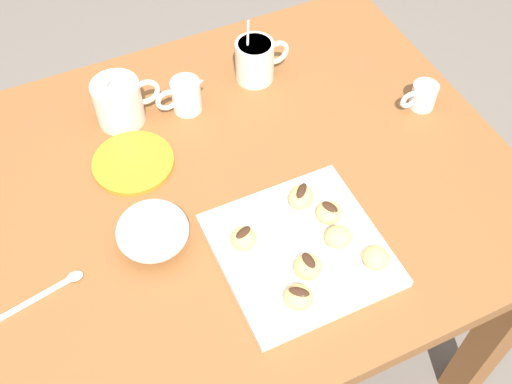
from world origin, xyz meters
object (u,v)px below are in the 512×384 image
at_px(ice_cream_bowl, 152,229).
at_px(beignet_1, 243,239).
at_px(chocolate_sauce_pitcher, 423,95).
at_px(beignet_3, 376,258).
at_px(dining_table, 238,216).
at_px(beignet_0, 299,297).
at_px(cream_pitcher_white, 185,95).
at_px(beignet_4, 308,267).
at_px(pastry_plate_square, 300,250).
at_px(coffee_mug_cream_left, 119,101).
at_px(beignet_5, 338,237).
at_px(beignet_6, 301,197).
at_px(beignet_2, 329,213).
at_px(saucer_orange_left, 133,163).
at_px(coffee_mug_cream_right, 256,59).

xyz_separation_m(ice_cream_bowl, beignet_1, (0.13, -0.08, -0.01)).
height_order(chocolate_sauce_pitcher, beignet_3, chocolate_sauce_pitcher).
xyz_separation_m(dining_table, beignet_0, (-0.02, -0.29, 0.16)).
relative_size(dining_table, ice_cream_bowl, 8.28).
height_order(cream_pitcher_white, beignet_1, cream_pitcher_white).
bearing_deg(beignet_4, beignet_0, -132.76).
relative_size(pastry_plate_square, coffee_mug_cream_left, 1.90).
relative_size(pastry_plate_square, beignet_5, 5.82).
bearing_deg(beignet_6, beignet_5, -79.11).
height_order(beignet_0, beignet_2, beignet_0).
distance_m(coffee_mug_cream_left, beignet_3, 0.59).
distance_m(saucer_orange_left, beignet_4, 0.41).
bearing_deg(beignet_2, pastry_plate_square, -154.93).
xyz_separation_m(coffee_mug_cream_left, beignet_2, (0.25, -0.40, -0.02)).
bearing_deg(coffee_mug_cream_right, beignet_2, -96.32).
bearing_deg(beignet_0, pastry_plate_square, 60.35).
bearing_deg(beignet_0, beignet_6, 61.47).
relative_size(dining_table, coffee_mug_cream_right, 7.48).
height_order(dining_table, cream_pitcher_white, cream_pitcher_white).
height_order(pastry_plate_square, beignet_4, beignet_4).
distance_m(coffee_mug_cream_left, saucer_orange_left, 0.13).
bearing_deg(coffee_mug_cream_right, beignet_0, -107.82).
height_order(chocolate_sauce_pitcher, beignet_2, chocolate_sauce_pitcher).
relative_size(chocolate_sauce_pitcher, beignet_2, 1.91).
distance_m(dining_table, beignet_2, 0.25).
distance_m(cream_pitcher_white, chocolate_sauce_pitcher, 0.49).
xyz_separation_m(beignet_0, beignet_1, (-0.03, 0.14, 0.00)).
bearing_deg(beignet_1, beignet_3, -34.13).
bearing_deg(ice_cream_bowl, beignet_3, -32.82).
relative_size(dining_table, beignet_3, 22.32).
bearing_deg(cream_pitcher_white, coffee_mug_cream_right, 9.07).
distance_m(pastry_plate_square, coffee_mug_cream_right, 0.45).
bearing_deg(pastry_plate_square, beignet_2, 25.07).
relative_size(beignet_1, beignet_4, 0.95).
distance_m(cream_pitcher_white, saucer_orange_left, 0.18).
distance_m(beignet_0, beignet_6, 0.20).
bearing_deg(pastry_plate_square, cream_pitcher_white, 97.29).
bearing_deg(dining_table, saucer_orange_left, 145.13).
bearing_deg(beignet_3, beignet_5, 120.00).
bearing_deg(beignet_5, chocolate_sauce_pitcher, 34.86).
distance_m(beignet_0, beignet_1, 0.14).
bearing_deg(dining_table, beignet_1, -109.17).
xyz_separation_m(chocolate_sauce_pitcher, beignet_1, (-0.48, -0.17, 0.00)).
relative_size(coffee_mug_cream_left, beignet_0, 3.03).
relative_size(coffee_mug_cream_right, saucer_orange_left, 0.89).
relative_size(ice_cream_bowl, chocolate_sauce_pitcher, 1.37).
height_order(pastry_plate_square, beignet_5, beignet_5).
xyz_separation_m(coffee_mug_cream_right, chocolate_sauce_pitcher, (0.27, -0.22, -0.02)).
distance_m(pastry_plate_square, cream_pitcher_white, 0.41).
xyz_separation_m(beignet_1, beignet_3, (0.19, -0.13, -0.00)).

